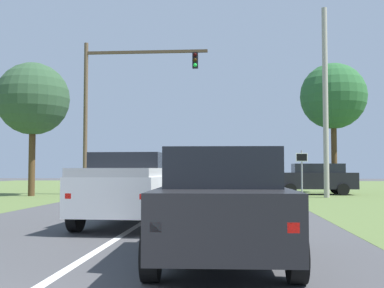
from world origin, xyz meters
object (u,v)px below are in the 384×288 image
at_px(oak_tree_right, 333,97).
at_px(crossing_suv_far, 315,178).
at_px(red_suv_near, 222,202).
at_px(extra_tree_1, 33,99).
at_px(pickup_truck_lead, 133,188).
at_px(utility_pole_right, 325,102).
at_px(keep_moving_sign, 302,168).
at_px(traffic_light, 114,95).

xyz_separation_m(oak_tree_right, crossing_suv_far, (-1.68, -2.47, -5.17)).
distance_m(oak_tree_right, crossing_suv_far, 5.98).
xyz_separation_m(red_suv_near, extra_tree_1, (-10.81, 18.17, 4.44)).
bearing_deg(red_suv_near, pickup_truck_lead, 116.90).
bearing_deg(utility_pole_right, extra_tree_1, 179.05).
bearing_deg(utility_pole_right, pickup_truck_lead, -120.34).
bearing_deg(utility_pole_right, oak_tree_right, 73.96).
bearing_deg(keep_moving_sign, oak_tree_right, 64.62).
bearing_deg(oak_tree_right, traffic_light, -164.06).
bearing_deg(extra_tree_1, oak_tree_right, 16.56).
bearing_deg(traffic_light, utility_pole_right, -8.22).
distance_m(red_suv_near, extra_tree_1, 21.60).
xyz_separation_m(red_suv_near, crossing_suv_far, (5.13, 20.94, -0.01)).
height_order(pickup_truck_lead, crossing_suv_far, pickup_truck_lead).
height_order(keep_moving_sign, oak_tree_right, oak_tree_right).
relative_size(crossing_suv_far, extra_tree_1, 0.64).
relative_size(utility_pole_right, extra_tree_1, 1.36).
xyz_separation_m(red_suv_near, pickup_truck_lead, (-2.44, 4.81, 0.03)).
xyz_separation_m(traffic_light, extra_tree_1, (-4.28, -1.43, -0.39)).
xyz_separation_m(keep_moving_sign, oak_tree_right, (2.96, 6.24, 4.56)).
relative_size(keep_moving_sign, utility_pole_right, 0.24).
height_order(pickup_truck_lead, oak_tree_right, oak_tree_right).
bearing_deg(crossing_suv_far, traffic_light, -173.48).
distance_m(red_suv_near, oak_tree_right, 24.92).
bearing_deg(utility_pole_right, crossing_suv_far, 91.82).
height_order(traffic_light, utility_pole_right, utility_pole_right).
bearing_deg(keep_moving_sign, red_suv_near, -102.61).
bearing_deg(pickup_truck_lead, oak_tree_right, 63.57).
xyz_separation_m(red_suv_near, traffic_light, (-6.52, 19.60, 4.82)).
height_order(red_suv_near, keep_moving_sign, keep_moving_sign).
bearing_deg(red_suv_near, utility_pole_right, 73.74).
distance_m(traffic_light, extra_tree_1, 4.53).
bearing_deg(traffic_light, keep_moving_sign, -13.24).
bearing_deg(red_suv_near, traffic_light, 108.41).
relative_size(keep_moving_sign, oak_tree_right, 0.30).
relative_size(red_suv_near, traffic_light, 0.53).
relative_size(oak_tree_right, extra_tree_1, 1.11).
distance_m(keep_moving_sign, extra_tree_1, 15.17).
height_order(traffic_light, oak_tree_right, traffic_light).
distance_m(traffic_light, crossing_suv_far, 12.68).
bearing_deg(crossing_suv_far, pickup_truck_lead, -115.14).
height_order(pickup_truck_lead, utility_pole_right, utility_pole_right).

